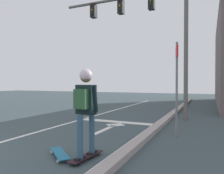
# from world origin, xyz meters

# --- Properties ---
(lane_line_center) EXTENTS (0.12, 20.00, 0.01)m
(lane_line_center) POSITION_xyz_m (0.00, 6.00, 0.00)
(lane_line_center) COLOR silver
(lane_line_center) RESTS_ON ground
(lane_line_curbside) EXTENTS (0.12, 20.00, 0.01)m
(lane_line_curbside) POSITION_xyz_m (2.89, 6.00, 0.00)
(lane_line_curbside) COLOR silver
(lane_line_curbside) RESTS_ON ground
(stop_bar) EXTENTS (3.04, 0.40, 0.01)m
(stop_bar) POSITION_xyz_m (1.52, 6.08, 0.00)
(stop_bar) COLOR silver
(stop_bar) RESTS_ON ground
(lane_arrow_stem) EXTENTS (0.16, 1.40, 0.01)m
(lane_arrow_stem) POSITION_xyz_m (1.67, 4.66, 0.00)
(lane_arrow_stem) COLOR silver
(lane_arrow_stem) RESTS_ON ground
(lane_arrow_head) EXTENTS (0.71, 0.71, 0.01)m
(lane_arrow_head) POSITION_xyz_m (1.67, 5.51, 0.00)
(lane_arrow_head) COLOR silver
(lane_arrow_head) RESTS_ON ground
(curb_strip) EXTENTS (0.24, 24.00, 0.14)m
(curb_strip) POSITION_xyz_m (3.14, 6.00, 0.07)
(curb_strip) COLOR #A59894
(curb_strip) RESTS_ON ground
(skateboard) EXTENTS (0.29, 0.88, 0.07)m
(skateboard) POSITION_xyz_m (2.52, 2.17, 0.06)
(skateboard) COLOR black
(skateboard) RESTS_ON ground
(skater) EXTENTS (0.45, 0.62, 1.64)m
(skater) POSITION_xyz_m (2.52, 2.15, 1.11)
(skater) COLOR #30546C
(skater) RESTS_ON skateboard
(spare_skateboard) EXTENTS (0.79, 0.70, 0.09)m
(spare_skateboard) POSITION_xyz_m (1.98, 2.07, 0.07)
(spare_skateboard) COLOR #1B6384
(spare_skateboard) RESTS_ON ground
(traffic_signal_mast) EXTENTS (5.56, 0.34, 5.57)m
(traffic_signal_mast) POSITION_xyz_m (2.14, 7.58, 4.07)
(traffic_signal_mast) COLOR #605C56
(traffic_signal_mast) RESTS_ON ground
(street_sign_post) EXTENTS (0.13, 0.44, 2.53)m
(street_sign_post) POSITION_xyz_m (3.83, 4.64, 1.64)
(street_sign_post) COLOR slate
(street_sign_post) RESTS_ON ground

